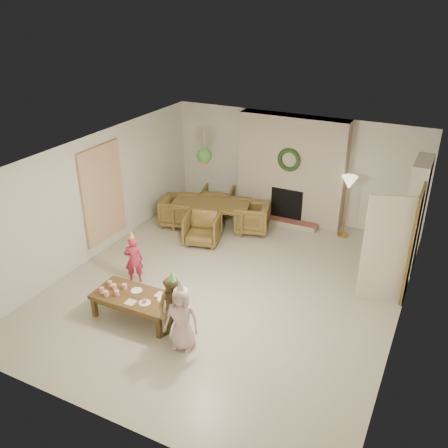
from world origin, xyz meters
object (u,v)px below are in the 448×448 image
Objects in this scene: child_red at (134,260)px; child_pink at (182,318)px; dining_table at (211,215)px; dining_chair_left at (178,211)px; dining_chair_near at (202,229)px; coffee_table_top at (135,297)px; child_plaid at (174,311)px; dining_chair_right at (252,218)px; dining_chair_far at (218,201)px.

child_pink is at bearing 110.43° from child_red.
dining_table is 2.34× the size of dining_chair_left.
coffee_table_top is at bearing -99.08° from dining_chair_near.
child_pink is at bearing -16.11° from coffee_table_top.
dining_chair_near is at bearing -90.00° from dining_table.
dining_chair_left is 4.35m from child_pink.
coffee_table_top is 1.49× the size of child_red.
dining_chair_near is at bearing -135.00° from dining_chair_left.
coffee_table_top is at bearing 163.22° from child_plaid.
dining_chair_right is (0.93, 0.24, 0.03)m from dining_table.
child_pink is (1.76, -4.62, 0.20)m from dining_chair_far.
child_pink reaches higher than child_red.
dining_chair_left is at bearing 109.73° from child_pink.
dining_chair_far is at bearing -125.44° from child_red.
dining_chair_near is 1.54m from dining_chair_far.
dining_chair_right is (1.13, -0.50, 0.00)m from dining_chair_far.
child_pink is (1.37, -3.13, 0.20)m from dining_chair_near.
child_plaid reaches higher than dining_chair_far.
dining_chair_far is at bearing 90.00° from dining_table.
dining_chair_left is 3.60m from coffee_table_top.
dining_chair_far is at bearing -128.66° from dining_chair_right.
dining_table is at bearing 90.00° from dining_chair_near.
dining_chair_far is (-0.20, 0.75, 0.03)m from dining_table.
dining_chair_left is 0.79× the size of child_red.
dining_table is 2.69m from child_red.
child_red is at bearing 142.33° from child_plaid.
child_plaid is at bearing -84.69° from dining_table.
dining_chair_right is at bearing 94.53° from child_plaid.
dining_chair_left is at bearing 118.60° from child_plaid.
coffee_table_top is 1.22× the size of child_plaid.
child_red is 1.96m from child_plaid.
dining_chair_right is (1.68, 0.44, 0.00)m from dining_chair_left.
child_red is (-0.00, -3.42, 0.13)m from dining_chair_far.
dining_chair_near is at bearing 109.33° from child_plaid.
dining_chair_near and dining_chair_right have the same top height.
dining_chair_right is 0.53× the size of coffee_table_top.
child_pink is (1.56, -3.88, 0.23)m from dining_table.
dining_table is 1.64× the size of child_pink.
dining_table is 3.61m from coffee_table_top.
child_red is at bearing 133.42° from child_pink.
dining_chair_left is 0.65× the size of child_plaid.
child_plaid is (0.92, -0.24, 0.18)m from coffee_table_top.
dining_chair_right is 3.14m from child_red.
dining_table is 0.96m from dining_chair_right.
dining_chair_far is at bearing 98.46° from child_pink.
child_plaid reaches higher than dining_table.
dining_chair_left is 4.22m from child_plaid.
dining_chair_left and dining_chair_right have the same top height.
child_red is at bearing -108.95° from dining_table.
dining_chair_far reaches higher than coffee_table_top.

